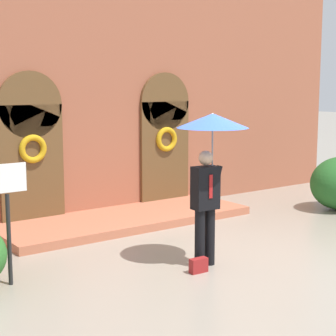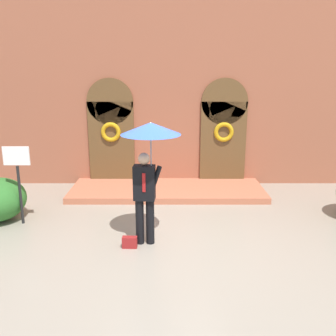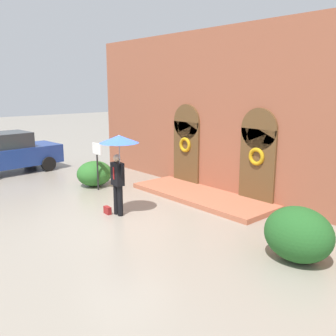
% 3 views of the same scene
% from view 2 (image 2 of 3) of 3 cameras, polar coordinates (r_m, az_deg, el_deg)
% --- Properties ---
extents(ground_plane, '(80.00, 80.00, 0.00)m').
position_cam_2_polar(ground_plane, '(7.41, -0.07, -11.45)').
color(ground_plane, gray).
extents(building_facade, '(14.00, 2.30, 5.60)m').
position_cam_2_polar(building_facade, '(10.81, -0.01, 11.67)').
color(building_facade, '#9E563D').
rests_on(building_facade, ground).
extents(person_with_umbrella, '(1.10, 1.10, 2.36)m').
position_cam_2_polar(person_with_umbrella, '(6.82, -2.80, 3.24)').
color(person_with_umbrella, black).
rests_on(person_with_umbrella, ground).
extents(handbag, '(0.29, 0.13, 0.22)m').
position_cam_2_polar(handbag, '(7.25, -5.78, -11.19)').
color(handbag, maroon).
rests_on(handbag, ground).
extents(sign_post, '(0.56, 0.06, 1.72)m').
position_cam_2_polar(sign_post, '(8.55, -21.81, -0.59)').
color(sign_post, black).
rests_on(sign_post, ground).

